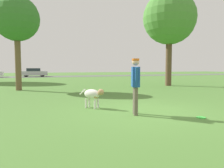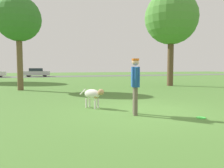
% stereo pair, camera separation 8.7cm
% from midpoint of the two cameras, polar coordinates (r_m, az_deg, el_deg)
% --- Properties ---
extents(ground_plane, '(120.00, 120.00, 0.00)m').
position_cam_midpoint_polar(ground_plane, '(7.18, 7.79, -7.30)').
color(ground_plane, '#4C7A33').
extents(far_road_strip, '(120.00, 6.00, 0.01)m').
position_cam_midpoint_polar(far_road_strip, '(36.97, -15.25, 1.91)').
color(far_road_strip, '#5B5B59').
rests_on(far_road_strip, ground_plane).
extents(person, '(0.37, 0.73, 1.71)m').
position_cam_midpoint_polar(person, '(6.67, 5.78, 0.76)').
color(person, '#665B4C').
rests_on(person, ground_plane).
extents(dog, '(0.75, 0.92, 0.70)m').
position_cam_midpoint_polar(dog, '(7.77, -5.30, -2.77)').
color(dog, silver).
rests_on(dog, ground_plane).
extents(frisbee, '(0.26, 0.26, 0.02)m').
position_cam_midpoint_polar(frisbee, '(6.82, 21.89, -8.11)').
color(frisbee, '#33D838').
rests_on(frisbee, ground_plane).
extents(tree_near_left, '(2.80, 2.80, 5.90)m').
position_cam_midpoint_polar(tree_near_left, '(15.38, -23.79, 15.20)').
color(tree_near_left, brown).
rests_on(tree_near_left, ground_plane).
extents(tree_near_right, '(4.15, 4.15, 7.42)m').
position_cam_midpoint_polar(tree_near_right, '(18.46, 14.65, 16.25)').
color(tree_near_right, brown).
rests_on(tree_near_right, ground_plane).
extents(parked_car_silver, '(4.02, 1.82, 1.36)m').
position_cam_midpoint_polar(parked_car_silver, '(36.91, -19.74, 2.85)').
color(parked_car_silver, '#B7B7BC').
rests_on(parked_car_silver, ground_plane).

